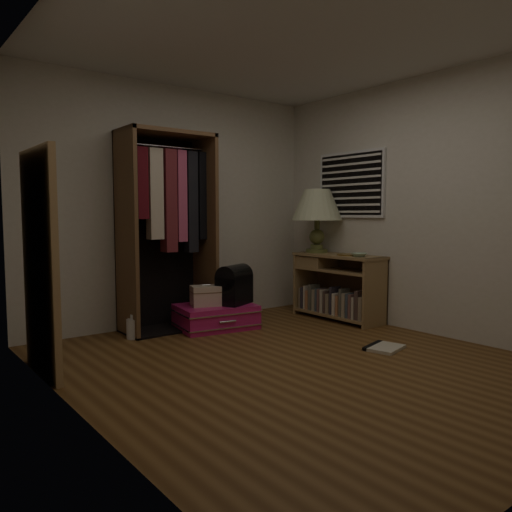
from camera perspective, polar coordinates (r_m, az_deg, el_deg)
name	(u,v)px	position (r m, az deg, el deg)	size (l,w,h in m)	color
ground	(299,364)	(4.15, 4.90, -12.18)	(4.00, 4.00, 0.00)	brown
room_walls	(303,178)	(4.07, 5.43, 8.85)	(3.52, 4.02, 2.60)	beige
console_bookshelf	(335,285)	(5.85, 9.03, -3.29)	(0.42, 1.12, 0.75)	olive
open_wardrobe	(168,215)	(5.30, -9.99, 4.64)	(0.97, 0.50, 2.05)	brown
floor_mirror	(40,263)	(4.05, -23.43, -0.72)	(0.06, 0.80, 1.70)	#A57F50
pink_suitcase	(216,316)	(5.36, -4.62, -6.89)	(0.91, 0.72, 0.25)	#BE175F
train_case	(206,296)	(5.28, -5.73, -4.52)	(0.37, 0.31, 0.23)	#C2AF94
black_bag	(234,284)	(5.34, -2.50, -3.21)	(0.46, 0.39, 0.42)	black
table_lamp	(317,206)	(6.02, 7.00, 5.65)	(0.62, 0.62, 0.76)	#4E5629
brass_tray	(349,255)	(5.69, 10.54, 0.15)	(0.32, 0.32, 0.01)	#AE8B43
ceramic_bowl	(359,255)	(5.52, 11.71, 0.13)	(0.16, 0.16, 0.04)	#9CBC9F
white_jug	(133,328)	(5.05, -13.83, -8.03)	(0.17, 0.17, 0.24)	silver
floor_book	(382,347)	(4.71, 14.26, -10.08)	(0.40, 0.35, 0.03)	beige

